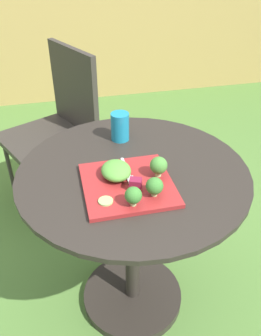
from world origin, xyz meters
TOP-DOWN VIEW (x-y plane):
  - ground_plane at (0.00, 0.00)m, footprint 12.00×12.00m
  - bamboo_fence at (0.00, 2.33)m, footprint 8.00×0.08m
  - patio_table at (0.00, 0.00)m, footprint 0.80×0.80m
  - patio_chair at (-0.22, 0.83)m, footprint 0.59×0.59m
  - salad_plate at (-0.04, -0.09)m, footprint 0.29×0.29m
  - drinking_glass at (0.00, 0.22)m, footprint 0.07×0.07m
  - fork at (-0.03, -0.04)m, footprint 0.02×0.15m
  - lettuce_mound at (-0.07, -0.04)m, footprint 0.10×0.11m
  - broccoli_floret_0 at (0.03, -0.16)m, footprint 0.05×0.05m
  - broccoli_floret_1 at (-0.05, -0.19)m, footprint 0.05×0.05m
  - broccoli_floret_2 at (0.07, -0.07)m, footprint 0.06×0.06m
  - cucumber_slice_0 at (-0.12, -0.16)m, footprint 0.04×0.04m
  - beet_chunk_0 at (-0.02, -0.12)m, footprint 0.05×0.04m

SIDE VIEW (x-z plane):
  - ground_plane at x=0.00m, z-range 0.00..0.00m
  - patio_table at x=0.00m, z-range 0.07..0.78m
  - patio_chair at x=-0.22m, z-range 0.08..0.98m
  - bamboo_fence at x=0.00m, z-range 0.00..1.26m
  - salad_plate at x=-0.04m, z-range 0.71..0.73m
  - fork at x=-0.03m, z-range 0.73..0.73m
  - cucumber_slice_0 at x=-0.12m, z-range 0.73..0.73m
  - beet_chunk_0 at x=-0.02m, z-range 0.73..0.77m
  - lettuce_mound at x=-0.07m, z-range 0.73..0.78m
  - broccoli_floret_0 at x=0.03m, z-range 0.73..0.79m
  - drinking_glass at x=0.00m, z-range 0.71..0.82m
  - broccoli_floret_1 at x=-0.05m, z-range 0.73..0.79m
  - broccoli_floret_2 at x=0.07m, z-range 0.73..0.80m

